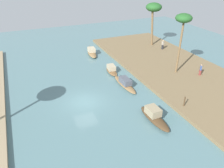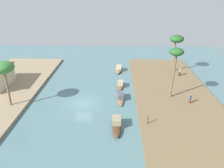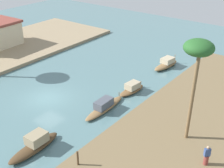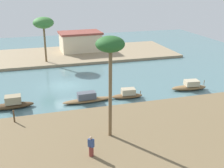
{
  "view_description": "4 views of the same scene",
  "coord_description": "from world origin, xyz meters",
  "views": [
    {
      "loc": [
        -21.59,
        6.02,
        14.0
      ],
      "look_at": [
        1.75,
        -4.08,
        0.61
      ],
      "focal_mm": 37.21,
      "sensor_mm": 36.0,
      "label": 1
    },
    {
      "loc": [
        -27.67,
        -5.32,
        16.19
      ],
      "look_at": [
        5.01,
        -4.41,
        1.06
      ],
      "focal_mm": 33.17,
      "sensor_mm": 36.0,
      "label": 2
    },
    {
      "loc": [
        -17.24,
        -21.15,
        14.91
      ],
      "look_at": [
        5.22,
        -4.06,
        0.74
      ],
      "focal_mm": 49.46,
      "sensor_mm": 36.0,
      "label": 3
    },
    {
      "loc": [
        -3.64,
        -33.32,
        11.98
      ],
      "look_at": [
        5.44,
        -2.32,
        0.44
      ],
      "focal_mm": 45.93,
      "sensor_mm": 36.0,
      "label": 4
    }
  ],
  "objects": [
    {
      "name": "riverbank_left",
      "position": [
        0.0,
        -14.64,
        0.2
      ],
      "size": [
        41.9,
        12.78,
        0.39
      ],
      "primitive_type": "cube",
      "color": "brown",
      "rests_on": "ground"
    },
    {
      "name": "palm_tree_left_far",
      "position": [
        13.53,
        -17.03,
        6.91
      ],
      "size": [
        2.76,
        2.76,
        7.52
      ],
      "color": "brown",
      "rests_on": "riverbank_left"
    },
    {
      "name": "mooring_post",
      "position": [
        -5.52,
        -9.29,
        0.96
      ],
      "size": [
        0.14,
        0.14,
        1.12
      ],
      "primitive_type": "cylinder",
      "color": "#4C3823",
      "rests_on": "riverbank_left"
    },
    {
      "name": "palm_tree_right_tall",
      "position": [
        -1.35,
        10.46,
        6.22
      ],
      "size": [
        3.05,
        3.05,
        6.77
      ],
      "color": "brown",
      "rests_on": "riverbank_right"
    },
    {
      "name": "sampan_with_tall_canopy",
      "position": [
        1.7,
        -5.85,
        0.4
      ],
      "size": [
        5.38,
        1.21,
        1.1
      ],
      "rotation": [
        0.0,
        0.0,
        0.03
      ],
      "color": "brown",
      "rests_on": "river_water"
    },
    {
      "name": "river_water",
      "position": [
        0.0,
        0.0,
        0.0
      ],
      "size": [
        71.19,
        71.19,
        0.0
      ],
      "primitive_type": "plane",
      "color": "slate",
      "rests_on": "ground"
    },
    {
      "name": "person_on_near_bank",
      "position": [
        10.79,
        -17.69,
        1.07
      ],
      "size": [
        0.44,
        0.41,
        1.59
      ],
      "rotation": [
        0.0,
        0.0,
        3.29
      ],
      "color": "#232328",
      "rests_on": "riverbank_left"
    },
    {
      "name": "sampan_upstream_small",
      "position": [
        -5.96,
        -5.3,
        0.47
      ],
      "size": [
        4.66,
        1.31,
        1.32
      ],
      "rotation": [
        0.0,
        0.0,
        0.02
      ],
      "color": "#47331E",
      "rests_on": "river_water"
    },
    {
      "name": "sampan_near_left_bank",
      "position": [
        6.16,
        -5.91,
        0.4
      ],
      "size": [
        3.5,
        1.48,
        1.05
      ],
      "rotation": [
        0.0,
        0.0,
        -0.1
      ],
      "color": "brown",
      "rests_on": "river_water"
    },
    {
      "name": "palm_tree_left_near",
      "position": [
        1.9,
        -13.94,
        7.47
      ],
      "size": [
        2.12,
        2.12,
        8.0
      ],
      "color": "brown",
      "rests_on": "riverbank_left"
    },
    {
      "name": "person_by_mooring",
      "position": [
        -0.17,
        -16.27,
        1.08
      ],
      "size": [
        0.47,
        0.47,
        1.54
      ],
      "rotation": [
        0.0,
        0.0,
        2.4
      ],
      "color": "brown",
      "rests_on": "riverbank_left"
    },
    {
      "name": "sampan_with_red_awning",
      "position": [
        13.97,
        -5.64,
        0.44
      ],
      "size": [
        4.34,
        1.67,
        1.16
      ],
      "rotation": [
        0.0,
        0.0,
        -0.11
      ],
      "color": "brown",
      "rests_on": "river_water"
    }
  ]
}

